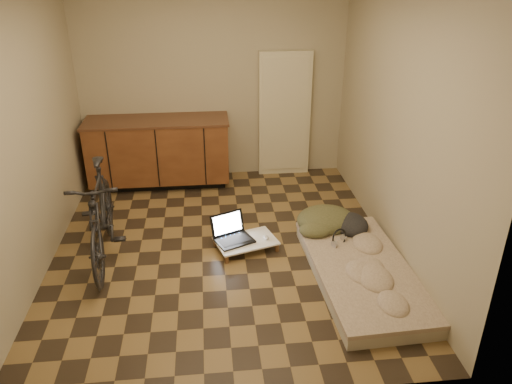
{
  "coord_description": "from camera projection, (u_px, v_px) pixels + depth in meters",
  "views": [
    {
      "loc": [
        -0.12,
        -4.54,
        2.85
      ],
      "look_at": [
        0.38,
        0.19,
        0.55
      ],
      "focal_mm": 35.0,
      "sensor_mm": 36.0,
      "label": 1
    }
  ],
  "objects": [
    {
      "name": "mouse",
      "position": [
        266.0,
        237.0,
        5.28
      ],
      "size": [
        0.07,
        0.1,
        0.03
      ],
      "primitive_type": "ellipsoid",
      "rotation": [
        0.0,
        0.0,
        0.14
      ],
      "color": "silver",
      "rests_on": "lap_desk"
    },
    {
      "name": "lap_desk",
      "position": [
        246.0,
        241.0,
        5.26
      ],
      "size": [
        0.71,
        0.57,
        0.1
      ],
      "rotation": [
        0.0,
        0.0,
        0.3
      ],
      "color": "brown",
      "rests_on": "ground"
    },
    {
      "name": "bicycle",
      "position": [
        100.0,
        210.0,
        4.93
      ],
      "size": [
        0.62,
        1.71,
        1.08
      ],
      "primitive_type": "imported",
      "rotation": [
        0.0,
        0.0,
        0.08
      ],
      "color": "black",
      "rests_on": "ground"
    },
    {
      "name": "appliance_panel",
      "position": [
        284.0,
        115.0,
        6.77
      ],
      "size": [
        0.7,
        0.1,
        1.7
      ],
      "primitive_type": "cube",
      "color": "beige",
      "rests_on": "ground"
    },
    {
      "name": "room_shell",
      "position": [
        219.0,
        132.0,
        4.75
      ],
      "size": [
        3.5,
        4.0,
        2.6
      ],
      "color": "brown",
      "rests_on": "ground"
    },
    {
      "name": "cabinets",
      "position": [
        159.0,
        152.0,
        6.57
      ],
      "size": [
        1.84,
        0.62,
        0.91
      ],
      "color": "black",
      "rests_on": "ground"
    },
    {
      "name": "headphones",
      "position": [
        339.0,
        237.0,
        5.07
      ],
      "size": [
        0.28,
        0.28,
        0.14
      ],
      "primitive_type": null,
      "rotation": [
        0.0,
        0.0,
        0.54
      ],
      "color": "black",
      "rests_on": "futon"
    },
    {
      "name": "clothing_pile",
      "position": [
        333.0,
        214.0,
        5.38
      ],
      "size": [
        0.7,
        0.59,
        0.27
      ],
      "primitive_type": null,
      "rotation": [
        0.0,
        0.0,
        0.04
      ],
      "color": "#424327",
      "rests_on": "futon"
    },
    {
      "name": "futon",
      "position": [
        362.0,
        273.0,
        4.77
      ],
      "size": [
        0.96,
        1.87,
        0.16
      ],
      "rotation": [
        0.0,
        0.0,
        0.04
      ],
      "color": "#AFA58C",
      "rests_on": "ground"
    },
    {
      "name": "laptop",
      "position": [
        232.0,
        235.0,
        5.26
      ],
      "size": [
        0.48,
        0.46,
        0.26
      ],
      "rotation": [
        0.0,
        0.0,
        0.41
      ],
      "color": "black",
      "rests_on": "lap_desk"
    }
  ]
}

